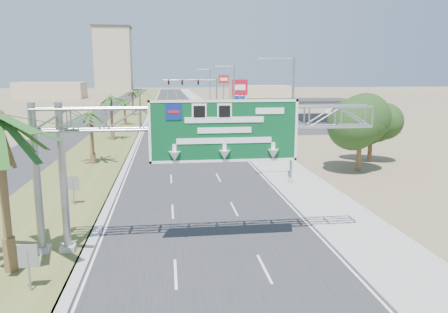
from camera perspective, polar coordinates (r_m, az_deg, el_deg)
name	(u,v)px	position (r m, az deg, el deg)	size (l,w,h in m)	color
road	(175,107)	(121.41, -6.40, 6.46)	(12.00, 300.00, 0.02)	#28282B
sidewalk_right	(206,106)	(121.86, -2.37, 6.55)	(4.00, 300.00, 0.10)	#9E9B93
median_grass	(138,107)	(121.64, -11.14, 6.36)	(7.00, 300.00, 0.12)	#505E29
opposing_road	(112,107)	(122.29, -14.43, 6.22)	(8.00, 300.00, 0.02)	#28282B
sign_gantry	(191,129)	(21.20, -4.30, 3.56)	(16.75, 1.24, 7.50)	gray
palm_row_b	(90,115)	(43.86, -17.04, 5.24)	(3.99, 3.99, 5.95)	brown
palm_row_c	(111,98)	(59.61, -14.56, 7.40)	(3.99, 3.99, 6.75)	brown
palm_row_d	(124,100)	(77.55, -12.91, 7.21)	(3.99, 3.99, 5.45)	brown
palm_row_e	(132,92)	(96.43, -11.88, 8.27)	(3.99, 3.99, 6.15)	brown
palm_row_f	(139,90)	(121.37, -10.98, 8.55)	(3.99, 3.99, 5.75)	brown
streetlight_near	(290,126)	(34.65, 8.57, 3.94)	(3.27, 0.44, 10.00)	gray
streetlight_mid	(233,103)	(63.92, 1.15, 7.06)	(3.27, 0.44, 10.00)	gray
streetlight_far	(209,93)	(99.62, -1.96, 8.32)	(3.27, 0.44, 10.00)	gray
signal_mast	(206,95)	(83.47, -2.36, 7.99)	(10.28, 0.71, 8.00)	gray
store_building	(301,112)	(81.07, 10.03, 5.74)	(18.00, 10.00, 4.00)	tan
oak_near	(361,122)	(41.08, 17.43, 4.37)	(4.50, 4.50, 6.80)	brown
oak_far	(371,124)	(46.03, 18.71, 4.02)	(3.50, 3.50, 5.60)	brown
median_signback_a	(28,260)	(19.37, -24.21, -12.18)	(0.75, 0.08, 2.08)	gray
median_signback_b	(73,185)	(30.62, -19.11, -3.58)	(0.75, 0.08, 2.08)	gray
tower_distant	(113,59)	(262.93, -14.24, 12.21)	(20.00, 16.00, 35.00)	tan
building_distant_left	(51,90)	(176.45, -21.67, 8.03)	(24.00, 14.00, 6.00)	tan
building_distant_right	(260,93)	(154.60, 4.66, 8.29)	(20.00, 12.00, 5.00)	tan
car_left_lane	(163,137)	(57.76, -7.99, 2.60)	(1.66, 4.13, 1.41)	black
car_mid_lane	(184,129)	(65.39, -5.21, 3.57)	(1.47, 4.21, 1.39)	maroon
car_right_lane	(214,123)	(73.02, -1.32, 4.44)	(2.69, 5.83, 1.62)	gray
car_far	(161,117)	(86.56, -8.22, 5.19)	(1.79, 4.41, 1.28)	black
pole_sign_red_near	(240,90)	(68.39, 2.09, 8.67)	(2.41, 0.40, 8.16)	gray
pole_sign_blue	(239,95)	(70.90, 1.95, 8.09)	(2.02, 0.57, 7.54)	gray
pole_sign_red_far	(224,83)	(94.53, -0.05, 9.61)	(2.20, 0.87, 8.85)	gray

